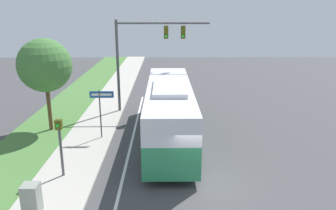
% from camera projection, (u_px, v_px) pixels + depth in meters
% --- Properties ---
extents(ground_plane, '(80.00, 80.00, 0.00)m').
position_uv_depth(ground_plane, '(202.00, 183.00, 14.60)').
color(ground_plane, '#424244').
extents(sidewalk, '(2.80, 80.00, 0.12)m').
position_uv_depth(sidewalk, '(63.00, 182.00, 14.52)').
color(sidewalk, '#ADA89E').
rests_on(sidewalk, ground_plane).
extents(lane_divider_near, '(0.14, 30.00, 0.01)m').
position_uv_depth(lane_divider_near, '(122.00, 183.00, 14.56)').
color(lane_divider_near, silver).
rests_on(lane_divider_near, ground_plane).
extents(bus, '(2.71, 11.85, 3.45)m').
position_uv_depth(bus, '(169.00, 108.00, 19.20)').
color(bus, '#2D8956').
rests_on(bus, ground_plane).
extents(signal_gantry, '(6.68, 0.41, 6.76)m').
position_uv_depth(signal_gantry, '(145.00, 47.00, 23.40)').
color(signal_gantry, '#4C4C51').
rests_on(signal_gantry, ground_plane).
extents(pedestrian_signal, '(0.28, 0.34, 2.81)m').
position_uv_depth(pedestrian_signal, '(60.00, 138.00, 14.52)').
color(pedestrian_signal, '#4C4C51').
rests_on(pedestrian_signal, ground_plane).
extents(street_sign, '(1.38, 0.08, 2.99)m').
position_uv_depth(street_sign, '(101.00, 105.00, 18.95)').
color(street_sign, '#4C4C51').
rests_on(street_sign, ground_plane).
extents(utility_cabinet, '(0.60, 0.58, 1.18)m').
position_uv_depth(utility_cabinet, '(31.00, 199.00, 12.08)').
color(utility_cabinet, gray).
rests_on(utility_cabinet, sidewalk).
extents(roadside_tree, '(3.24, 3.24, 5.72)m').
position_uv_depth(roadside_tree, '(45.00, 66.00, 19.70)').
color(roadside_tree, brown).
rests_on(roadside_tree, grass_verge).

